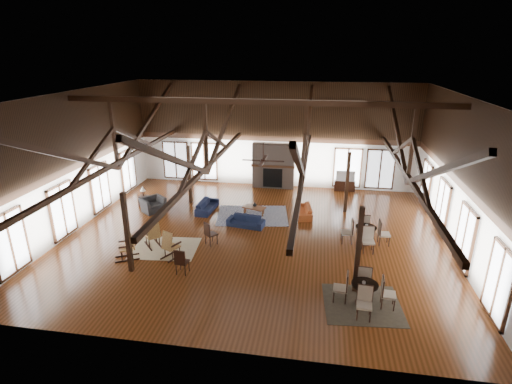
% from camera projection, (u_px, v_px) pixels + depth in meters
% --- Properties ---
extents(floor, '(16.00, 16.00, 0.00)m').
position_uv_depth(floor, '(255.00, 236.00, 17.31)').
color(floor, '#602E14').
rests_on(floor, ground).
extents(ceiling, '(16.00, 14.00, 0.02)m').
position_uv_depth(ceiling, '(254.00, 95.00, 15.27)').
color(ceiling, black).
rests_on(ceiling, wall_back).
extents(wall_back, '(16.00, 0.02, 6.00)m').
position_uv_depth(wall_back, '(275.00, 135.00, 22.79)').
color(wall_back, white).
rests_on(wall_back, floor).
extents(wall_front, '(16.00, 0.02, 6.00)m').
position_uv_depth(wall_front, '(208.00, 251.00, 9.80)').
color(wall_front, white).
rests_on(wall_front, floor).
extents(wall_left, '(0.02, 14.00, 6.00)m').
position_uv_depth(wall_left, '(75.00, 162.00, 17.50)').
color(wall_left, white).
rests_on(wall_left, floor).
extents(wall_right, '(0.02, 14.00, 6.00)m').
position_uv_depth(wall_right, '(463.00, 180.00, 15.08)').
color(wall_right, white).
rests_on(wall_right, floor).
extents(roof_truss, '(15.60, 14.07, 3.14)m').
position_uv_depth(roof_truss, '(254.00, 146.00, 15.94)').
color(roof_truss, black).
rests_on(roof_truss, wall_back).
extents(post_grid, '(8.16, 7.16, 3.05)m').
position_uv_depth(post_grid, '(255.00, 204.00, 16.79)').
color(post_grid, black).
rests_on(post_grid, floor).
extents(fireplace, '(2.50, 0.69, 2.60)m').
position_uv_depth(fireplace, '(273.00, 166.00, 23.06)').
color(fireplace, '#76655A').
rests_on(fireplace, floor).
extents(ceiling_fan, '(1.60, 1.60, 0.75)m').
position_uv_depth(ceiling_fan, '(263.00, 160.00, 15.04)').
color(ceiling_fan, black).
rests_on(ceiling_fan, roof_truss).
extents(sofa_navy_front, '(1.78, 0.94, 0.49)m').
position_uv_depth(sofa_navy_front, '(246.00, 221.00, 18.23)').
color(sofa_navy_front, '#131B36').
rests_on(sofa_navy_front, floor).
extents(sofa_navy_left, '(1.81, 0.81, 0.52)m').
position_uv_depth(sofa_navy_left, '(207.00, 206.00, 19.97)').
color(sofa_navy_left, '#121833').
rests_on(sofa_navy_left, floor).
extents(sofa_orange, '(1.76, 0.90, 0.49)m').
position_uv_depth(sofa_orange, '(304.00, 211.00, 19.42)').
color(sofa_orange, '#AC4C21').
rests_on(sofa_orange, floor).
extents(coffee_table, '(1.19, 0.86, 0.41)m').
position_uv_depth(coffee_table, '(254.00, 208.00, 19.46)').
color(coffee_table, brown).
rests_on(coffee_table, floor).
extents(vase, '(0.25, 0.25, 0.21)m').
position_uv_depth(vase, '(255.00, 204.00, 19.48)').
color(vase, '#B2B2B2').
rests_on(vase, coffee_table).
extents(armchair, '(1.42, 1.44, 0.71)m').
position_uv_depth(armchair, '(153.00, 204.00, 19.91)').
color(armchair, '#28282A').
rests_on(armchair, floor).
extents(side_table_lamp, '(0.41, 0.41, 1.06)m').
position_uv_depth(side_table_lamp, '(144.00, 198.00, 20.55)').
color(side_table_lamp, black).
rests_on(side_table_lamp, floor).
extents(rocking_chair_a, '(0.96, 1.00, 1.17)m').
position_uv_depth(rocking_chair_a, '(153.00, 234.00, 16.26)').
color(rocking_chair_a, '#A4833E').
rests_on(rocking_chair_a, floor).
extents(rocking_chair_b, '(0.81, 1.00, 1.14)m').
position_uv_depth(rocking_chair_b, '(170.00, 246.00, 15.37)').
color(rocking_chair_b, '#A4833E').
rests_on(rocking_chair_b, floor).
extents(rocking_chair_c, '(1.02, 0.83, 1.17)m').
position_uv_depth(rocking_chair_c, '(129.00, 245.00, 15.35)').
color(rocking_chair_c, '#A4833E').
rests_on(rocking_chair_c, floor).
extents(side_chair_a, '(0.60, 0.60, 1.01)m').
position_uv_depth(side_chair_a, '(209.00, 232.00, 16.39)').
color(side_chair_a, black).
rests_on(side_chair_a, floor).
extents(side_chair_b, '(0.46, 0.46, 1.00)m').
position_uv_depth(side_chair_b, '(181.00, 260.00, 14.23)').
color(side_chair_b, black).
rests_on(side_chair_b, floor).
extents(cafe_table_near, '(1.98, 1.98, 1.02)m').
position_uv_depth(cafe_table_near, '(364.00, 290.00, 12.59)').
color(cafe_table_near, black).
rests_on(cafe_table_near, floor).
extents(cafe_table_far, '(2.02, 2.02, 1.05)m').
position_uv_depth(cafe_table_far, '(366.00, 232.00, 16.52)').
color(cafe_table_far, black).
rests_on(cafe_table_far, floor).
extents(cup_near, '(0.14, 0.14, 0.09)m').
position_uv_depth(cup_near, '(364.00, 283.00, 12.50)').
color(cup_near, '#B2B2B2').
rests_on(cup_near, cafe_table_near).
extents(cup_far, '(0.14, 0.14, 0.09)m').
position_uv_depth(cup_far, '(367.00, 225.00, 16.48)').
color(cup_far, '#B2B2B2').
rests_on(cup_far, cafe_table_far).
extents(tv_console, '(1.15, 0.43, 0.57)m').
position_uv_depth(tv_console, '(344.00, 185.00, 22.86)').
color(tv_console, black).
rests_on(tv_console, floor).
extents(television, '(1.05, 0.16, 0.60)m').
position_uv_depth(television, '(345.00, 176.00, 22.66)').
color(television, '#B2B2B2').
rests_on(television, tv_console).
extents(rug_tan, '(2.74, 2.24, 0.01)m').
position_uv_depth(rug_tan, '(166.00, 248.00, 16.30)').
color(rug_tan, tan).
rests_on(rug_tan, floor).
extents(rug_navy, '(3.72, 3.01, 0.01)m').
position_uv_depth(rug_navy, '(252.00, 215.00, 19.48)').
color(rug_navy, '#1A214A').
rests_on(rug_navy, floor).
extents(rug_dark, '(2.58, 2.38, 0.01)m').
position_uv_depth(rug_dark, '(362.00, 304.00, 12.72)').
color(rug_dark, black).
rests_on(rug_dark, floor).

